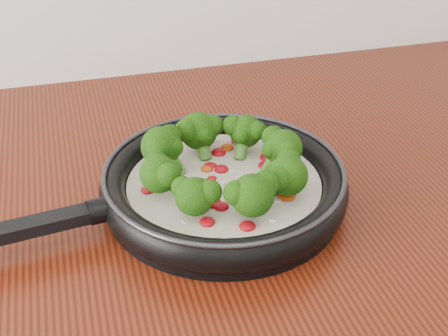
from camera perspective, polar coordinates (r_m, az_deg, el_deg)
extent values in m
cylinder|color=black|center=(0.75, 0.00, -2.89)|extent=(0.31, 0.31, 0.01)
torus|color=black|center=(0.74, 0.00, -1.51)|extent=(0.33, 0.33, 0.03)
torus|color=#2D2D33|center=(0.72, 0.00, -0.21)|extent=(0.32, 0.32, 0.01)
cube|color=black|center=(0.69, -17.48, -5.21)|extent=(0.17, 0.05, 0.01)
cylinder|color=black|center=(0.70, -11.32, -3.84)|extent=(0.03, 0.03, 0.03)
cylinder|color=beige|center=(0.74, 0.00, -1.92)|extent=(0.26, 0.26, 0.02)
ellipsoid|color=#A20711|center=(0.69, -0.24, -3.58)|extent=(0.02, 0.02, 0.01)
ellipsoid|color=#A20711|center=(0.72, -7.08, -2.05)|extent=(0.02, 0.02, 0.01)
ellipsoid|color=#BB3F0C|center=(0.71, 5.81, -2.58)|extent=(0.03, 0.03, 0.01)
ellipsoid|color=#A20711|center=(0.67, -1.56, -5.01)|extent=(0.02, 0.02, 0.01)
ellipsoid|color=#A20711|center=(0.78, 4.10, 1.00)|extent=(0.03, 0.03, 0.01)
ellipsoid|color=#BB3F0C|center=(0.74, 3.23, -0.84)|extent=(0.02, 0.02, 0.01)
ellipsoid|color=#A20711|center=(0.76, -5.20, 0.14)|extent=(0.02, 0.02, 0.01)
ellipsoid|color=#A20711|center=(0.81, 1.10, 2.46)|extent=(0.02, 0.02, 0.01)
ellipsoid|color=#BB3F0C|center=(0.72, -3.12, -1.92)|extent=(0.02, 0.02, 0.01)
ellipsoid|color=#A20711|center=(0.66, 2.16, -5.39)|extent=(0.02, 0.02, 0.01)
ellipsoid|color=#A20711|center=(0.76, -0.24, -0.12)|extent=(0.02, 0.02, 0.01)
ellipsoid|color=#BB3F0C|center=(0.77, 5.54, 0.59)|extent=(0.02, 0.02, 0.01)
ellipsoid|color=#A20711|center=(0.76, -1.27, 0.10)|extent=(0.02, 0.02, 0.01)
ellipsoid|color=#A20711|center=(0.76, 3.76, 0.21)|extent=(0.02, 0.02, 0.01)
ellipsoid|color=#BB3F0C|center=(0.75, 5.33, -0.48)|extent=(0.02, 0.02, 0.01)
ellipsoid|color=#A20711|center=(0.70, -0.84, -3.32)|extent=(0.02, 0.02, 0.01)
ellipsoid|color=#A20711|center=(0.79, -0.50, 1.43)|extent=(0.03, 0.03, 0.01)
ellipsoid|color=#BB3F0C|center=(0.80, 0.31, 1.89)|extent=(0.02, 0.02, 0.01)
ellipsoid|color=#A20711|center=(0.74, 4.11, -1.02)|extent=(0.02, 0.02, 0.01)
ellipsoid|color=#A20711|center=(0.74, -1.11, -1.04)|extent=(0.02, 0.02, 0.01)
ellipsoid|color=#BB3F0C|center=(0.76, -1.58, -0.07)|extent=(0.02, 0.02, 0.01)
ellipsoid|color=#A20711|center=(0.71, 3.09, -2.45)|extent=(0.02, 0.02, 0.01)
ellipsoid|color=#A20711|center=(0.74, 6.53, -1.34)|extent=(0.03, 0.03, 0.01)
ellipsoid|color=white|center=(0.73, 0.22, -1.21)|extent=(0.01, 0.00, 0.00)
ellipsoid|color=white|center=(0.75, 5.57, -0.75)|extent=(0.01, 0.01, 0.00)
ellipsoid|color=white|center=(0.82, -0.69, 2.49)|extent=(0.01, 0.01, 0.00)
ellipsoid|color=white|center=(0.67, 4.54, -4.89)|extent=(0.01, 0.01, 0.00)
ellipsoid|color=white|center=(0.79, 5.04, 1.27)|extent=(0.00, 0.01, 0.00)
ellipsoid|color=white|center=(0.74, -0.52, -1.08)|extent=(0.01, 0.01, 0.00)
ellipsoid|color=white|center=(0.73, -1.24, -1.33)|extent=(0.01, 0.01, 0.00)
ellipsoid|color=white|center=(0.73, -0.06, -1.34)|extent=(0.00, 0.01, 0.00)
ellipsoid|color=white|center=(0.71, -1.64, -2.48)|extent=(0.00, 0.01, 0.00)
ellipsoid|color=white|center=(0.81, 1.18, 2.26)|extent=(0.01, 0.01, 0.00)
ellipsoid|color=white|center=(0.70, 1.29, -2.93)|extent=(0.01, 0.01, 0.00)
ellipsoid|color=white|center=(0.67, -3.70, -5.06)|extent=(0.01, 0.01, 0.00)
ellipsoid|color=white|center=(0.78, 4.83, 0.82)|extent=(0.00, 0.01, 0.00)
ellipsoid|color=white|center=(0.79, -1.12, 1.70)|extent=(0.01, 0.01, 0.00)
ellipsoid|color=white|center=(0.67, -1.80, -4.89)|extent=(0.01, 0.01, 0.00)
ellipsoid|color=white|center=(0.75, 0.69, -0.32)|extent=(0.01, 0.01, 0.00)
ellipsoid|color=white|center=(0.73, -0.05, -1.34)|extent=(0.01, 0.01, 0.00)
ellipsoid|color=white|center=(0.76, -0.93, -0.04)|extent=(0.01, 0.01, 0.00)
ellipsoid|color=white|center=(0.70, 4.96, -3.13)|extent=(0.01, 0.01, 0.00)
ellipsoid|color=white|center=(0.74, -1.13, -1.07)|extent=(0.01, 0.01, 0.00)
ellipsoid|color=white|center=(0.70, -4.05, -3.20)|extent=(0.01, 0.01, 0.00)
cylinder|color=#4F8C2E|center=(0.75, 4.46, 0.55)|extent=(0.03, 0.02, 0.03)
sphere|color=black|center=(0.75, 5.50, 1.83)|extent=(0.05, 0.05, 0.05)
sphere|color=black|center=(0.75, 4.56, 2.84)|extent=(0.03, 0.03, 0.03)
sphere|color=black|center=(0.73, 5.89, 1.51)|extent=(0.03, 0.03, 0.03)
sphere|color=black|center=(0.74, 4.39, 1.71)|extent=(0.03, 0.03, 0.02)
cylinder|color=#4F8C2E|center=(0.78, 1.64, 1.91)|extent=(0.03, 0.03, 0.03)
sphere|color=black|center=(0.78, 2.01, 3.44)|extent=(0.05, 0.05, 0.04)
sphere|color=black|center=(0.78, 0.80, 3.92)|extent=(0.03, 0.03, 0.03)
sphere|color=black|center=(0.77, 3.04, 3.46)|extent=(0.03, 0.03, 0.02)
sphere|color=black|center=(0.77, 1.62, 3.01)|extent=(0.02, 0.02, 0.02)
cylinder|color=#4F8C2E|center=(0.78, -1.91, 1.89)|extent=(0.02, 0.03, 0.03)
sphere|color=black|center=(0.78, -2.35, 3.44)|extent=(0.05, 0.05, 0.05)
sphere|color=black|center=(0.77, -3.46, 3.47)|extent=(0.03, 0.03, 0.03)
sphere|color=black|center=(0.78, -1.03, 3.94)|extent=(0.03, 0.03, 0.03)
sphere|color=black|center=(0.77, -1.90, 3.03)|extent=(0.03, 0.03, 0.02)
cylinder|color=#4F8C2E|center=(0.75, -4.66, 0.58)|extent=(0.03, 0.03, 0.04)
sphere|color=black|center=(0.74, -5.83, 1.99)|extent=(0.05, 0.05, 0.05)
sphere|color=black|center=(0.72, -6.07, 1.73)|extent=(0.03, 0.03, 0.03)
sphere|color=black|center=(0.75, -5.02, 2.96)|extent=(0.03, 0.03, 0.03)
sphere|color=black|center=(0.74, -4.69, 1.90)|extent=(0.03, 0.03, 0.02)
cylinder|color=#4F8C2E|center=(0.71, -4.75, -1.50)|extent=(0.03, 0.02, 0.04)
sphere|color=black|center=(0.69, -6.02, -0.56)|extent=(0.05, 0.05, 0.04)
sphere|color=black|center=(0.68, -5.16, -0.63)|extent=(0.03, 0.03, 0.03)
sphere|color=black|center=(0.70, -6.21, 0.53)|extent=(0.03, 0.03, 0.03)
sphere|color=black|center=(0.70, -4.77, -0.14)|extent=(0.02, 0.02, 0.02)
cylinder|color=#4F8C2E|center=(0.68, -2.18, -3.10)|extent=(0.03, 0.03, 0.03)
sphere|color=black|center=(0.66, -2.75, -2.65)|extent=(0.05, 0.05, 0.04)
sphere|color=black|center=(0.65, -1.31, -2.21)|extent=(0.03, 0.03, 0.03)
sphere|color=black|center=(0.67, -3.84, -1.78)|extent=(0.03, 0.03, 0.02)
sphere|color=black|center=(0.67, -2.13, -1.80)|extent=(0.02, 0.02, 0.02)
cylinder|color=#4F8C2E|center=(0.68, 2.06, -3.07)|extent=(0.02, 0.03, 0.04)
sphere|color=black|center=(0.66, 2.64, -2.54)|extent=(0.05, 0.05, 0.05)
sphere|color=black|center=(0.66, 3.85, -1.45)|extent=(0.03, 0.03, 0.03)
sphere|color=black|center=(0.65, 1.09, -2.33)|extent=(0.03, 0.03, 0.03)
sphere|color=black|center=(0.67, 2.06, -1.68)|extent=(0.03, 0.03, 0.02)
cylinder|color=#4F8C2E|center=(0.71, 4.69, -1.57)|extent=(0.03, 0.03, 0.03)
sphere|color=black|center=(0.69, 5.90, -0.70)|extent=(0.05, 0.05, 0.05)
sphere|color=black|center=(0.71, 5.98, 0.59)|extent=(0.03, 0.03, 0.03)
sphere|color=black|center=(0.68, 5.15, -0.97)|extent=(0.03, 0.03, 0.03)
sphere|color=black|center=(0.70, 4.65, -0.27)|extent=(0.03, 0.03, 0.02)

